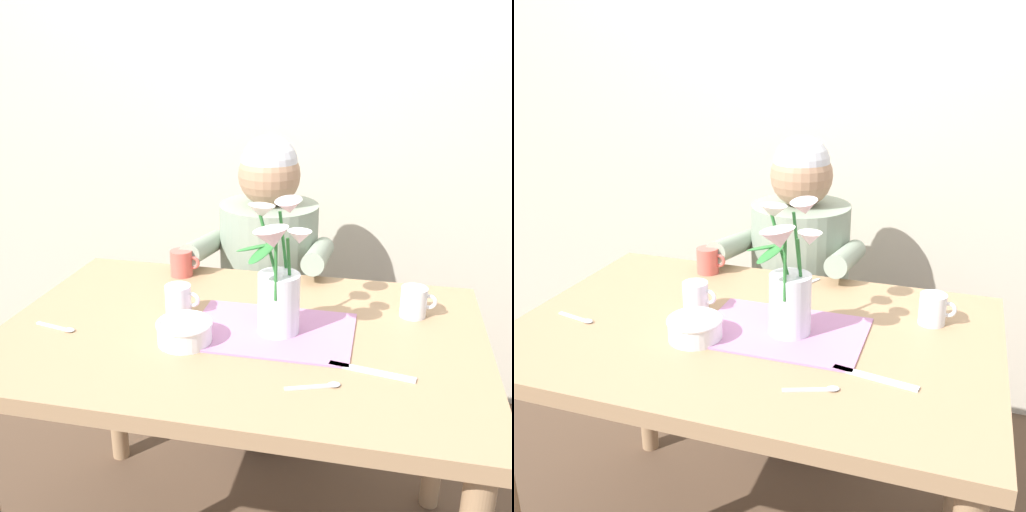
% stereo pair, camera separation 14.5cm
% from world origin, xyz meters
% --- Properties ---
extents(wood_panel_backdrop, '(4.00, 0.10, 2.50)m').
position_xyz_m(wood_panel_backdrop, '(0.00, 1.05, 1.25)').
color(wood_panel_backdrop, beige).
rests_on(wood_panel_backdrop, ground_plane).
extents(dining_table, '(1.20, 0.80, 0.74)m').
position_xyz_m(dining_table, '(0.00, 0.00, 0.64)').
color(dining_table, '#9E7A56').
rests_on(dining_table, ground_plane).
extents(seated_person, '(0.45, 0.47, 1.14)m').
position_xyz_m(seated_person, '(-0.05, 0.62, 0.56)').
color(seated_person, '#4C4C56').
rests_on(seated_person, ground_plane).
extents(striped_placemat, '(0.40, 0.28, 0.00)m').
position_xyz_m(striped_placemat, '(0.08, 0.01, 0.74)').
color(striped_placemat, '#B275A3').
rests_on(striped_placemat, dining_table).
extents(flower_vase, '(0.19, 0.28, 0.32)m').
position_xyz_m(flower_vase, '(0.09, -0.00, 0.88)').
color(flower_vase, silver).
rests_on(flower_vase, dining_table).
extents(ceramic_bowl, '(0.14, 0.14, 0.06)m').
position_xyz_m(ceramic_bowl, '(-0.11, -0.09, 0.77)').
color(ceramic_bowl, white).
rests_on(ceramic_bowl, dining_table).
extents(dinner_knife, '(0.19, 0.05, 0.00)m').
position_xyz_m(dinner_knife, '(0.33, -0.14, 0.74)').
color(dinner_knife, silver).
rests_on(dinner_knife, dining_table).
extents(ceramic_mug, '(0.09, 0.07, 0.08)m').
position_xyz_m(ceramic_mug, '(-0.18, 0.05, 0.78)').
color(ceramic_mug, silver).
rests_on(ceramic_mug, dining_table).
extents(coffee_cup, '(0.09, 0.07, 0.08)m').
position_xyz_m(coffee_cup, '(0.42, 0.18, 0.78)').
color(coffee_cup, silver).
rests_on(coffee_cup, dining_table).
extents(tea_cup, '(0.09, 0.07, 0.08)m').
position_xyz_m(tea_cup, '(-0.26, 0.32, 0.78)').
color(tea_cup, '#CC564C').
rests_on(tea_cup, dining_table).
extents(spoon_0, '(0.07, 0.11, 0.01)m').
position_xyz_m(spoon_0, '(0.04, 0.30, 0.74)').
color(spoon_0, silver).
rests_on(spoon_0, dining_table).
extents(spoon_1, '(0.12, 0.04, 0.01)m').
position_xyz_m(spoon_1, '(-0.44, -0.10, 0.74)').
color(spoon_1, silver).
rests_on(spoon_1, dining_table).
extents(spoon_2, '(0.12, 0.06, 0.01)m').
position_xyz_m(spoon_2, '(0.23, -0.22, 0.74)').
color(spoon_2, silver).
rests_on(spoon_2, dining_table).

